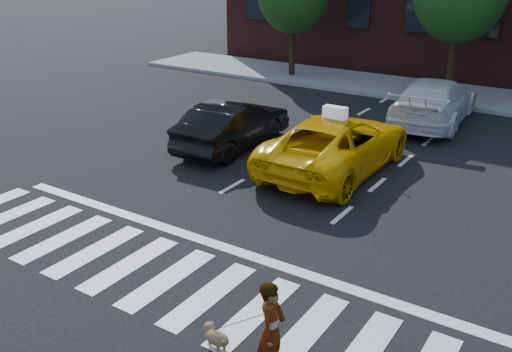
{
  "coord_description": "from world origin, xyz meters",
  "views": [
    {
      "loc": [
        6.55,
        -6.93,
        5.93
      ],
      "look_at": [
        0.02,
        3.08,
        1.1
      ],
      "focal_mm": 40.0,
      "sensor_mm": 36.0,
      "label": 1
    }
  ],
  "objects_px": {
    "taxi": "(336,143)",
    "white_suv": "(434,101)",
    "dog": "(215,336)",
    "black_sedan": "(233,125)",
    "woman": "(272,330)"
  },
  "relations": [
    {
      "from": "taxi",
      "to": "white_suv",
      "type": "distance_m",
      "value": 6.18
    },
    {
      "from": "white_suv",
      "to": "taxi",
      "type": "bearing_deg",
      "value": 77.55
    },
    {
      "from": "dog",
      "to": "taxi",
      "type": "bearing_deg",
      "value": 123.52
    },
    {
      "from": "taxi",
      "to": "dog",
      "type": "height_order",
      "value": "taxi"
    },
    {
      "from": "taxi",
      "to": "dog",
      "type": "distance_m",
      "value": 8.3
    },
    {
      "from": "taxi",
      "to": "black_sedan",
      "type": "bearing_deg",
      "value": 0.31
    },
    {
      "from": "taxi",
      "to": "dog",
      "type": "bearing_deg",
      "value": 102.86
    },
    {
      "from": "black_sedan",
      "to": "white_suv",
      "type": "bearing_deg",
      "value": -128.08
    },
    {
      "from": "taxi",
      "to": "black_sedan",
      "type": "relative_size",
      "value": 1.25
    },
    {
      "from": "woman",
      "to": "dog",
      "type": "relative_size",
      "value": 2.57
    },
    {
      "from": "taxi",
      "to": "dog",
      "type": "relative_size",
      "value": 9.4
    },
    {
      "from": "taxi",
      "to": "woman",
      "type": "relative_size",
      "value": 3.67
    },
    {
      "from": "taxi",
      "to": "black_sedan",
      "type": "height_order",
      "value": "taxi"
    },
    {
      "from": "woman",
      "to": "dog",
      "type": "bearing_deg",
      "value": 78.74
    },
    {
      "from": "taxi",
      "to": "dog",
      "type": "xyz_separation_m",
      "value": [
        1.8,
        -8.08,
        -0.58
      ]
    }
  ]
}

